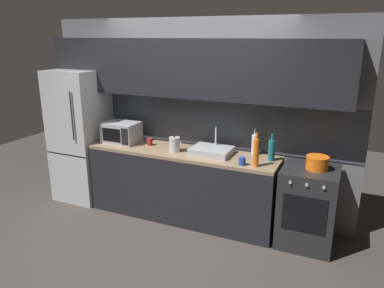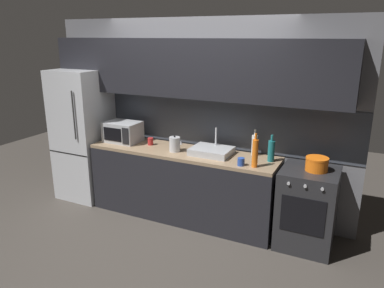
{
  "view_description": "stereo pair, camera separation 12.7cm",
  "coord_description": "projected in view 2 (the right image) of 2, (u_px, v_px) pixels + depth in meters",
  "views": [
    {
      "loc": [
        1.91,
        -3.03,
        2.29
      ],
      "look_at": [
        0.13,
        0.9,
        1.0
      ],
      "focal_mm": 34.41,
      "sensor_mm": 36.0,
      "label": 1
    },
    {
      "loc": [
        2.02,
        -2.98,
        2.29
      ],
      "look_at": [
        0.13,
        0.9,
        1.0
      ],
      "focal_mm": 34.41,
      "sensor_mm": 36.0,
      "label": 2
    }
  ],
  "objects": [
    {
      "name": "mug_blue",
      "position": [
        241.0,
        162.0,
        4.05
      ],
      "size": [
        0.08,
        0.08,
        0.09
      ],
      "primitive_type": "cylinder",
      "color": "#234299",
      "rests_on": "counter_run"
    },
    {
      "name": "oven_range",
      "position": [
        307.0,
        208.0,
        4.06
      ],
      "size": [
        0.6,
        0.62,
        0.9
      ],
      "color": "#232326",
      "rests_on": "ground"
    },
    {
      "name": "microwave",
      "position": [
        123.0,
        132.0,
        4.94
      ],
      "size": [
        0.46,
        0.35,
        0.27
      ],
      "color": "#A8AAAF",
      "rests_on": "counter_run"
    },
    {
      "name": "sink_basin",
      "position": [
        212.0,
        151.0,
        4.44
      ],
      "size": [
        0.48,
        0.38,
        0.3
      ],
      "color": "#ADAFB5",
      "rests_on": "counter_run"
    },
    {
      "name": "back_wall",
      "position": [
        193.0,
        96.0,
        4.66
      ],
      "size": [
        4.16,
        0.44,
        2.5
      ],
      "color": "slate",
      "rests_on": "ground"
    },
    {
      "name": "wine_bottle_white",
      "position": [
        254.0,
        145.0,
        4.38
      ],
      "size": [
        0.07,
        0.07,
        0.32
      ],
      "color": "silver",
      "rests_on": "counter_run"
    },
    {
      "name": "refrigerator",
      "position": [
        84.0,
        135.0,
        5.25
      ],
      "size": [
        0.68,
        0.69,
        1.84
      ],
      "color": "#B7BABF",
      "rests_on": "ground"
    },
    {
      "name": "mug_red",
      "position": [
        150.0,
        141.0,
        4.82
      ],
      "size": [
        0.07,
        0.07,
        0.09
      ],
      "primitive_type": "cylinder",
      "color": "#A82323",
      "rests_on": "counter_run"
    },
    {
      "name": "counter_run",
      "position": [
        183.0,
        184.0,
        4.71
      ],
      "size": [
        2.42,
        0.6,
        0.9
      ],
      "color": "black",
      "rests_on": "ground"
    },
    {
      "name": "wine_bottle_teal",
      "position": [
        271.0,
        151.0,
        4.17
      ],
      "size": [
        0.08,
        0.08,
        0.31
      ],
      "color": "#19666B",
      "rests_on": "counter_run"
    },
    {
      "name": "wine_bottle_orange",
      "position": [
        255.0,
        153.0,
        3.98
      ],
      "size": [
        0.06,
        0.06,
        0.38
      ],
      "color": "orange",
      "rests_on": "counter_run"
    },
    {
      "name": "cooking_pot",
      "position": [
        317.0,
        164.0,
        3.89
      ],
      "size": [
        0.24,
        0.24,
        0.15
      ],
      "color": "orange",
      "rests_on": "oven_range"
    },
    {
      "name": "ground_plane",
      "position": [
        146.0,
        250.0,
        4.07
      ],
      "size": [
        10.0,
        10.0,
        0.0
      ],
      "primitive_type": "plane",
      "color": "#3D3833"
    },
    {
      "name": "kettle",
      "position": [
        175.0,
        144.0,
        4.54
      ],
      "size": [
        0.17,
        0.14,
        0.21
      ],
      "color": "#B7BABF",
      "rests_on": "counter_run"
    }
  ]
}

